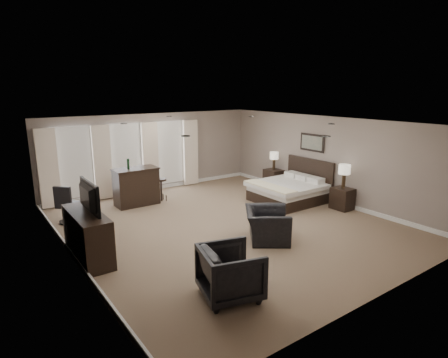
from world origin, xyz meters
TOP-DOWN VIEW (x-y plane):
  - room at (0.00, 0.00)m, footprint 7.60×8.60m
  - window_bay at (-1.00, 4.11)m, footprint 5.25×0.20m
  - bed at (2.58, 0.55)m, footprint 1.95×1.86m
  - nightstand_near at (3.47, -0.90)m, footprint 0.47×0.57m
  - nightstand_far at (3.47, 2.00)m, footprint 0.49×0.60m
  - lamp_near at (3.47, -0.90)m, footprint 0.33×0.33m
  - lamp_far at (3.47, 2.00)m, footprint 0.30×0.30m
  - wall_art at (3.70, 0.55)m, footprint 0.04×0.96m
  - dresser at (-3.45, 0.05)m, footprint 0.55×1.71m
  - tv at (-3.45, 0.05)m, footprint 0.64×1.10m
  - armchair_near at (0.19, -1.32)m, footprint 1.24×1.33m
  - armchair_far at (-1.95, -2.80)m, footprint 1.10×1.14m
  - bar_counter at (-1.20, 2.94)m, footprint 1.29×0.67m
  - bar_stool_left at (-1.46, 2.92)m, footprint 0.41×0.41m
  - bar_stool_right at (-0.42, 2.87)m, footprint 0.36×0.36m
  - desk_chair at (-3.24, 2.52)m, footprint 0.74×0.74m

SIDE VIEW (x-z plane):
  - nightstand_near at x=3.47m, z-range 0.00..0.62m
  - nightstand_far at x=3.47m, z-range 0.00..0.66m
  - bar_stool_right at x=-0.42m, z-range 0.00..0.70m
  - bar_stool_left at x=-1.46m, z-range 0.00..0.85m
  - armchair_far at x=-1.95m, z-range 0.00..0.97m
  - armchair_near at x=0.19m, z-range 0.00..0.97m
  - dresser at x=-3.45m, z-range 0.00..0.99m
  - desk_chair at x=-3.24m, z-range 0.00..1.03m
  - bar_counter at x=-1.20m, z-range 0.00..1.13m
  - bed at x=2.58m, z-range 0.00..1.24m
  - lamp_far at x=3.47m, z-range 0.66..1.27m
  - lamp_near at x=3.47m, z-range 0.62..1.31m
  - tv at x=-3.45m, z-range 0.99..1.14m
  - window_bay at x=-1.00m, z-range 0.05..2.35m
  - room at x=0.00m, z-range -0.02..2.62m
  - wall_art at x=3.70m, z-range 1.47..2.03m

